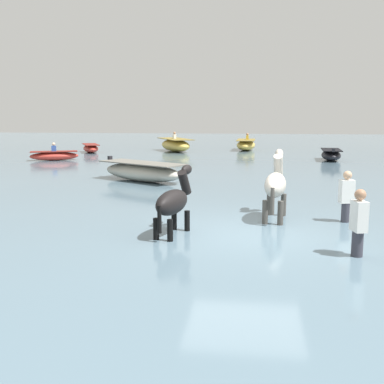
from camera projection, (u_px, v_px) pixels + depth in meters
The scene contains 13 objects.
ground_plane at pixel (246, 253), 9.72m from camera, with size 120.00×120.00×0.00m, color #666051.
water_surface at pixel (251, 179), 19.46m from camera, with size 90.00×90.00×0.43m, color slate.
horse_lead_black at pixel (173, 204), 9.50m from camera, with size 0.73×1.68×1.82m.
horse_trailing_pinto at pixel (276, 187), 10.90m from camera, with size 0.67×1.90×2.05m.
boat_distant_west at pixel (331, 155), 25.52m from camera, with size 1.25×2.85×0.75m.
boat_distant_east at pixel (246, 145), 33.07m from camera, with size 1.37×3.48×1.24m.
boat_far_offshore at pixel (54, 156), 25.52m from camera, with size 2.75×1.83×0.99m.
boat_far_inshore at pixel (175, 145), 31.98m from camera, with size 3.30×4.34×1.37m.
boat_mid_outer at pixel (91, 148), 31.07m from camera, with size 2.03×2.77×0.56m.
boat_near_port at pixel (142, 172), 17.42m from camera, with size 3.88×3.02×0.85m.
person_spectator_far at pixel (346, 203), 10.65m from camera, with size 0.36×0.28×1.63m.
person_onlooker_right at pixel (358, 232), 8.03m from camera, with size 0.27×0.36×1.63m.
channel_buoy at pixel (279, 169), 19.66m from camera, with size 0.35×0.35×0.81m.
Camera 1 is at (0.15, -9.44, 2.88)m, focal length 42.89 mm.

